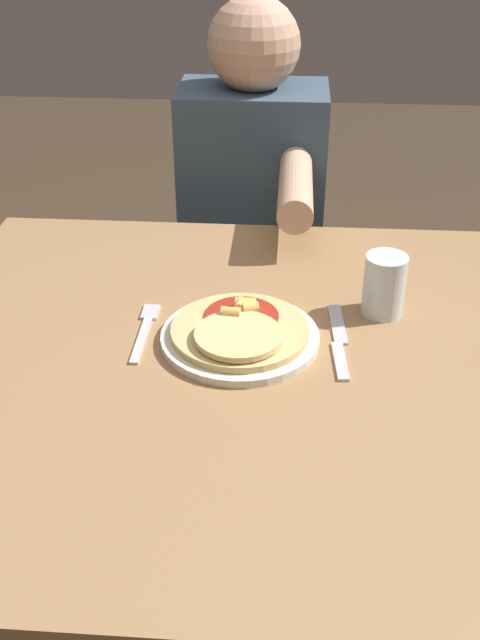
{
  "coord_description": "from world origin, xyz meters",
  "views": [
    {
      "loc": [
        0.06,
        -0.95,
        1.39
      ],
      "look_at": [
        -0.01,
        0.05,
        0.76
      ],
      "focal_mm": 42.0,
      "sensor_mm": 36.0,
      "label": 1
    }
  ],
  "objects_px": {
    "plate": "(240,337)",
    "dining_table": "(246,409)",
    "drinking_glass": "(384,285)",
    "pizza": "(240,329)",
    "fork": "(145,328)",
    "knife": "(339,342)",
    "person_diner": "(253,204)"
  },
  "relations": [
    {
      "from": "dining_table",
      "to": "drinking_glass",
      "type": "height_order",
      "value": "drinking_glass"
    },
    {
      "from": "dining_table",
      "to": "pizza",
      "type": "distance_m",
      "value": 0.13
    },
    {
      "from": "knife",
      "to": "drinking_glass",
      "type": "xyz_separation_m",
      "value": [
        0.08,
        0.1,
        0.05
      ]
    },
    {
      "from": "dining_table",
      "to": "knife",
      "type": "height_order",
      "value": "knife"
    },
    {
      "from": "drinking_glass",
      "to": "pizza",
      "type": "bearing_deg",
      "value": -155.01
    },
    {
      "from": "fork",
      "to": "person_diner",
      "type": "xyz_separation_m",
      "value": [
        0.14,
        0.67,
        -0.06
      ]
    },
    {
      "from": "drinking_glass",
      "to": "plate",
      "type": "bearing_deg",
      "value": -155.66
    },
    {
      "from": "fork",
      "to": "drinking_glass",
      "type": "xyz_separation_m",
      "value": [
        0.39,
        0.08,
        0.05
      ]
    },
    {
      "from": "fork",
      "to": "person_diner",
      "type": "distance_m",
      "value": 0.69
    },
    {
      "from": "plate",
      "to": "drinking_glass",
      "type": "relative_size",
      "value": 2.4
    },
    {
      "from": "pizza",
      "to": "fork",
      "type": "distance_m",
      "value": 0.16
    },
    {
      "from": "pizza",
      "to": "person_diner",
      "type": "bearing_deg",
      "value": 91.4
    },
    {
      "from": "dining_table",
      "to": "knife",
      "type": "bearing_deg",
      "value": 20.42
    },
    {
      "from": "plate",
      "to": "drinking_glass",
      "type": "distance_m",
      "value": 0.26
    },
    {
      "from": "knife",
      "to": "pizza",
      "type": "bearing_deg",
      "value": -177.1
    },
    {
      "from": "plate",
      "to": "fork",
      "type": "relative_size",
      "value": 1.46
    },
    {
      "from": "drinking_glass",
      "to": "knife",
      "type": "bearing_deg",
      "value": -126.95
    },
    {
      "from": "knife",
      "to": "drinking_glass",
      "type": "relative_size",
      "value": 2.07
    },
    {
      "from": "plate",
      "to": "dining_table",
      "type": "bearing_deg",
      "value": -74.03
    },
    {
      "from": "fork",
      "to": "person_diner",
      "type": "relative_size",
      "value": 0.15
    },
    {
      "from": "knife",
      "to": "person_diner",
      "type": "relative_size",
      "value": 0.19
    },
    {
      "from": "plate",
      "to": "knife",
      "type": "distance_m",
      "value": 0.16
    },
    {
      "from": "pizza",
      "to": "drinking_glass",
      "type": "height_order",
      "value": "drinking_glass"
    },
    {
      "from": "fork",
      "to": "knife",
      "type": "height_order",
      "value": "same"
    },
    {
      "from": "person_diner",
      "to": "fork",
      "type": "bearing_deg",
      "value": -101.96
    },
    {
      "from": "plate",
      "to": "person_diner",
      "type": "relative_size",
      "value": 0.22
    },
    {
      "from": "dining_table",
      "to": "fork",
      "type": "distance_m",
      "value": 0.21
    },
    {
      "from": "dining_table",
      "to": "fork",
      "type": "bearing_deg",
      "value": 157.53
    },
    {
      "from": "knife",
      "to": "drinking_glass",
      "type": "distance_m",
      "value": 0.14
    },
    {
      "from": "dining_table",
      "to": "fork",
      "type": "xyz_separation_m",
      "value": [
        -0.17,
        0.07,
        0.1
      ]
    },
    {
      "from": "plate",
      "to": "fork",
      "type": "distance_m",
      "value": 0.16
    },
    {
      "from": "dining_table",
      "to": "plate",
      "type": "distance_m",
      "value": 0.12
    }
  ]
}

